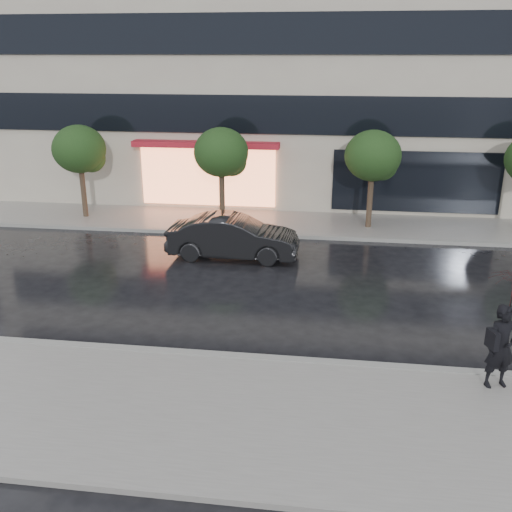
# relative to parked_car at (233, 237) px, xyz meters

# --- Properties ---
(ground) EXTENTS (120.00, 120.00, 0.00)m
(ground) POSITION_rel_parked_car_xyz_m (1.85, -6.00, -0.75)
(ground) COLOR black
(ground) RESTS_ON ground
(sidewalk_near) EXTENTS (60.00, 4.50, 0.12)m
(sidewalk_near) POSITION_rel_parked_car_xyz_m (1.85, -9.25, -0.69)
(sidewalk_near) COLOR slate
(sidewalk_near) RESTS_ON ground
(sidewalk_far) EXTENTS (60.00, 3.50, 0.12)m
(sidewalk_far) POSITION_rel_parked_car_xyz_m (1.85, 4.25, -0.69)
(sidewalk_far) COLOR slate
(sidewalk_far) RESTS_ON ground
(curb_near) EXTENTS (60.00, 0.25, 0.14)m
(curb_near) POSITION_rel_parked_car_xyz_m (1.85, -7.00, -0.68)
(curb_near) COLOR gray
(curb_near) RESTS_ON ground
(curb_far) EXTENTS (60.00, 0.25, 0.14)m
(curb_far) POSITION_rel_parked_car_xyz_m (1.85, 2.50, -0.68)
(curb_far) COLOR gray
(curb_far) RESTS_ON ground
(office_building) EXTENTS (30.00, 12.76, 18.00)m
(office_building) POSITION_rel_parked_car_xyz_m (1.85, 11.97, 8.26)
(office_building) COLOR #B3AC97
(office_building) RESTS_ON ground
(tree_far_west) EXTENTS (2.20, 2.20, 3.99)m
(tree_far_west) POSITION_rel_parked_car_xyz_m (-7.09, 4.03, 2.18)
(tree_far_west) COLOR #33261C
(tree_far_west) RESTS_ON ground
(tree_mid_west) EXTENTS (2.20, 2.20, 3.99)m
(tree_mid_west) POSITION_rel_parked_car_xyz_m (-1.09, 4.03, 2.18)
(tree_mid_west) COLOR #33261C
(tree_mid_west) RESTS_ON ground
(tree_mid_east) EXTENTS (2.20, 2.20, 3.99)m
(tree_mid_east) POSITION_rel_parked_car_xyz_m (4.91, 4.03, 2.18)
(tree_mid_east) COLOR #33261C
(tree_mid_east) RESTS_ON ground
(parked_car) EXTENTS (4.55, 1.65, 1.49)m
(parked_car) POSITION_rel_parked_car_xyz_m (0.00, 0.00, 0.00)
(parked_car) COLOR black
(parked_car) RESTS_ON ground
(pedestrian_with_umbrella) EXTENTS (1.25, 1.26, 2.57)m
(pedestrian_with_umbrella) POSITION_rel_parked_car_xyz_m (6.97, -7.49, 1.04)
(pedestrian_with_umbrella) COLOR black
(pedestrian_with_umbrella) RESTS_ON sidewalk_near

